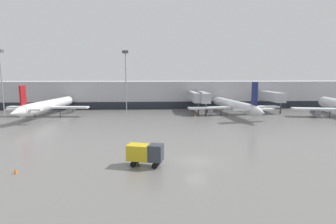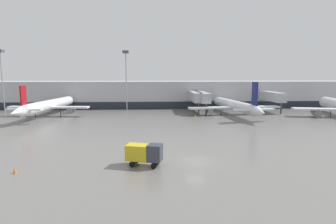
% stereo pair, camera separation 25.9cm
% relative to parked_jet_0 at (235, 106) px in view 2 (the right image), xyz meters
% --- Properties ---
extents(ground_plane, '(320.00, 320.00, 0.00)m').
position_rel_parked_jet_0_xyz_m(ground_plane, '(-17.26, -39.76, -2.60)').
color(ground_plane, slate).
extents(terminal_building, '(160.00, 30.74, 9.00)m').
position_rel_parked_jet_0_xyz_m(terminal_building, '(-17.05, 22.03, 1.90)').
color(terminal_building, '#B2B2B7').
rests_on(terminal_building, ground_plane).
extents(parked_jet_0, '(26.59, 33.29, 9.47)m').
position_rel_parked_jet_0_xyz_m(parked_jet_0, '(0.00, 0.00, 0.00)').
color(parked_jet_0, silver).
rests_on(parked_jet_0, ground_plane).
extents(parked_jet_1, '(21.86, 33.10, 8.76)m').
position_rel_parked_jet_0_xyz_m(parked_jet_1, '(-51.20, -0.33, 0.41)').
color(parked_jet_1, white).
rests_on(parked_jet_1, ground_plane).
extents(service_truck_1, '(4.63, 2.84, 2.73)m').
position_rel_parked_jet_0_xyz_m(service_truck_1, '(-23.80, -41.11, -0.97)').
color(service_truck_1, gold).
rests_on(service_truck_1, ground_plane).
extents(traffic_cone_1, '(0.40, 0.40, 0.67)m').
position_rel_parked_jet_0_xyz_m(traffic_cone_1, '(22.67, -3.87, -2.27)').
color(traffic_cone_1, orange).
rests_on(traffic_cone_1, ground_plane).
extents(traffic_cone_2, '(0.47, 0.47, 0.63)m').
position_rel_parked_jet_0_xyz_m(traffic_cone_2, '(-11.57, -2.69, -2.29)').
color(traffic_cone_2, orange).
rests_on(traffic_cone_2, ground_plane).
extents(traffic_cone_3, '(0.39, 0.39, 0.65)m').
position_rel_parked_jet_0_xyz_m(traffic_cone_3, '(-38.31, -42.93, -2.27)').
color(traffic_cone_3, orange).
rests_on(traffic_cone_3, ground_plane).
extents(apron_light_mast_2, '(1.80, 1.80, 18.54)m').
position_rel_parked_jet_0_xyz_m(apron_light_mast_2, '(-67.70, 8.49, 12.01)').
color(apron_light_mast_2, gray).
rests_on(apron_light_mast_2, ground_plane).
extents(apron_light_mast_3, '(1.80, 1.80, 18.54)m').
position_rel_parked_jet_0_xyz_m(apron_light_mast_3, '(-31.28, 9.97, 12.00)').
color(apron_light_mast_3, gray).
rests_on(apron_light_mast_3, ground_plane).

